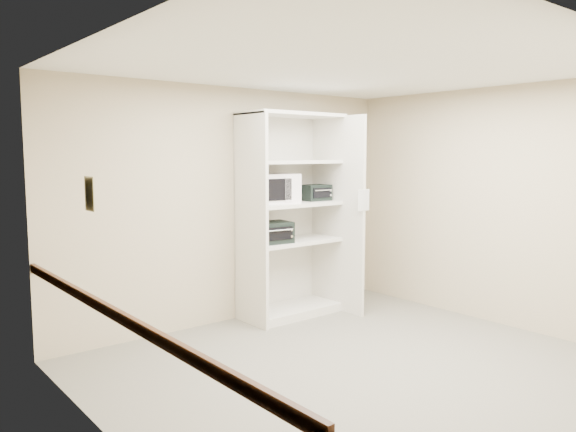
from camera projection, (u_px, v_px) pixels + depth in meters
floor at (357, 368)px, 5.12m from camera, size 4.50×4.00×0.01m
ceiling at (361, 66)px, 4.83m from camera, size 4.50×4.00×0.01m
wall_back at (234, 205)px, 6.51m from camera, size 4.50×0.02×2.70m
wall_left at (113, 248)px, 3.56m from camera, size 0.02×4.00×2.70m
wall_right at (496, 206)px, 6.39m from camera, size 0.02×4.00×2.70m
shelving_unit at (294, 222)px, 6.73m from camera, size 1.24×0.92×2.42m
microwave at (271, 189)px, 6.53m from camera, size 0.62×0.50×0.34m
toaster_oven_upper at (315, 193)px, 6.92m from camera, size 0.35×0.27×0.20m
toaster_oven_lower at (271, 232)px, 6.47m from camera, size 0.48×0.39×0.24m
paper_sign at (364, 200)px, 6.55m from camera, size 0.19×0.02×0.24m
chair_rail at (119, 316)px, 3.62m from camera, size 0.04×3.98×0.08m
wall_poster at (90, 194)px, 3.85m from camera, size 0.01×0.17×0.24m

